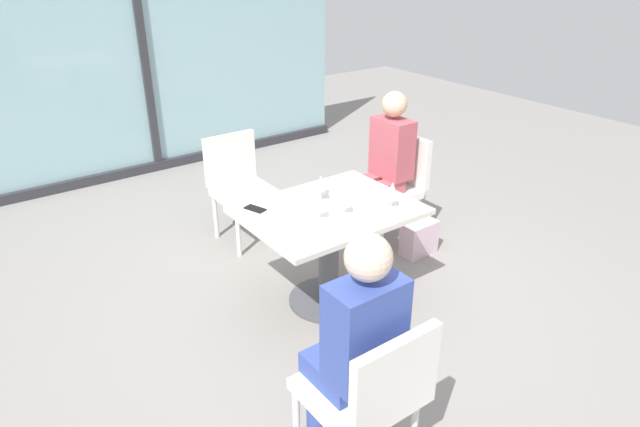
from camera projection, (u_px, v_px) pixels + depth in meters
name	position (u px, v px, depth m)	size (l,w,h in m)	color
ground_plane	(328.00, 300.00, 3.95)	(12.00, 12.00, 0.00)	gray
window_wall_backdrop	(143.00, 59.00, 5.74)	(4.66, 0.10, 2.70)	#8FB7BC
dining_table_main	(329.00, 235.00, 3.72)	(1.10, 0.85, 0.73)	silver
chair_front_left	(370.00, 391.00, 2.47)	(0.46, 0.50, 0.87)	silver
chair_far_right	(394.00, 181.00, 4.65)	(0.50, 0.46, 0.87)	silver
chair_near_window	(240.00, 182.00, 4.63)	(0.46, 0.51, 0.87)	silver
person_front_left	(356.00, 342.00, 2.46)	(0.34, 0.39, 1.26)	#384C9E
person_far_right	(386.00, 161.00, 4.50)	(0.39, 0.34, 1.26)	#B24C56
wine_glass_0	(321.00, 183.00, 3.67)	(0.07, 0.07, 0.18)	silver
wine_glass_1	(345.00, 196.00, 3.48)	(0.07, 0.07, 0.18)	silver
wine_glass_2	(392.00, 190.00, 3.57)	(0.07, 0.07, 0.18)	silver
wine_glass_3	(320.00, 201.00, 3.42)	(0.07, 0.07, 0.18)	silver
coffee_cup	(321.00, 189.00, 3.80)	(0.08, 0.08, 0.09)	white
cell_phone_on_table	(255.00, 209.00, 3.61)	(0.07, 0.14, 0.01)	black
handbag_1	(419.00, 238.00, 4.49)	(0.30, 0.16, 0.28)	beige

